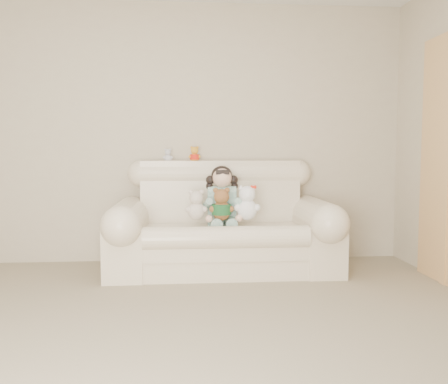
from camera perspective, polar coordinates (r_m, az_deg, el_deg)
floor at (r=2.65m, az=-5.20°, el=-19.96°), size 5.00×5.00×0.00m
wall_back at (r=4.91m, az=-5.00°, el=6.96°), size 4.50×0.00×4.50m
sofa at (r=4.45m, az=-0.10°, el=-2.91°), size 2.10×0.95×1.03m
seated_child at (r=4.51m, az=-0.23°, el=-0.37°), size 0.37×0.44×0.57m
brown_teddy at (r=4.29m, az=-0.31°, el=-1.09°), size 0.27×0.25×0.34m
white_cat at (r=4.33m, az=2.75°, el=-0.84°), size 0.26×0.21×0.37m
cream_teddy at (r=4.33m, az=-3.31°, el=-1.20°), size 0.22×0.17×0.32m
yellow_mini_bear at (r=4.76m, az=-3.53°, el=4.67°), size 0.14×0.12×0.19m
grey_mini_plush at (r=4.78m, az=-6.68°, el=4.49°), size 0.10×0.08×0.16m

